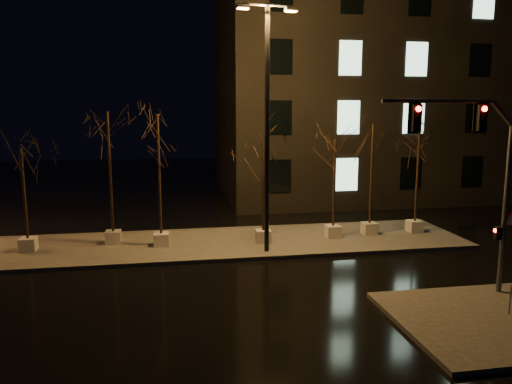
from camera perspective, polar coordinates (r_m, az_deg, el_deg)
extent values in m
plane|color=black|center=(16.80, -1.81, -11.53)|extent=(90.00, 90.00, 0.00)
cube|color=#3F3D38|center=(22.44, -3.98, -5.86)|extent=(22.00, 5.00, 0.15)
cube|color=black|center=(37.24, 16.20, 11.48)|extent=(25.00, 12.00, 15.00)
cube|color=beige|center=(22.98, -24.58, -5.46)|extent=(0.65, 0.65, 0.55)
cylinder|color=black|center=(22.54, -24.96, -0.17)|extent=(0.11, 0.11, 3.75)
cube|color=beige|center=(22.95, -15.99, -4.96)|extent=(0.65, 0.65, 0.55)
cylinder|color=black|center=(22.42, -16.33, 2.17)|extent=(0.11, 0.11, 5.20)
cube|color=beige|center=(22.09, -10.76, -5.32)|extent=(0.65, 0.65, 0.55)
cylinder|color=black|center=(21.54, -11.00, 1.95)|extent=(0.11, 0.11, 5.10)
cube|color=beige|center=(22.24, 0.82, -5.05)|extent=(0.65, 0.65, 0.55)
cylinder|color=black|center=(21.78, 0.84, 0.61)|extent=(0.11, 0.11, 3.89)
cube|color=beige|center=(23.34, 8.79, -4.46)|extent=(0.65, 0.65, 0.55)
cylinder|color=black|center=(22.90, 8.93, 1.04)|extent=(0.11, 0.11, 3.97)
cube|color=beige|center=(24.21, 12.82, -4.07)|extent=(0.65, 0.65, 0.55)
cylinder|color=black|center=(23.74, 13.06, 2.00)|extent=(0.11, 0.11, 4.62)
cube|color=beige|center=(25.22, 17.67, -3.74)|extent=(0.65, 0.65, 0.55)
cylinder|color=black|center=(24.79, 17.95, 1.77)|extent=(0.11, 0.11, 4.35)
cylinder|color=#54575C|center=(17.68, 26.59, -1.96)|extent=(0.16, 0.16, 5.35)
cylinder|color=#54575C|center=(15.98, 20.11, 9.71)|extent=(3.57, 0.14, 0.12)
cube|color=black|center=(16.76, 24.38, 7.74)|extent=(0.27, 0.20, 0.80)
cube|color=black|center=(15.66, 17.84, 8.05)|extent=(0.27, 0.20, 0.80)
cube|color=black|center=(17.71, 25.90, -4.25)|extent=(0.20, 0.16, 0.40)
cylinder|color=black|center=(20.14, 1.27, 6.76)|extent=(0.20, 0.20, 9.81)
cylinder|color=black|center=(20.48, 1.32, 20.59)|extent=(2.15, 0.36, 0.10)
cube|color=orange|center=(20.18, -1.50, 20.33)|extent=(0.52, 0.33, 0.20)
cube|color=orange|center=(20.78, 4.06, 20.00)|extent=(0.52, 0.33, 0.20)
cylinder|color=#54575C|center=(16.48, 27.05, -10.94)|extent=(0.05, 0.05, 0.84)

